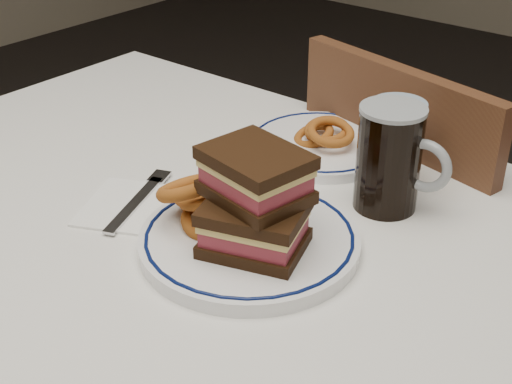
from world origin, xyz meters
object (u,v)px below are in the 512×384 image
Objects in this scene: beer_mug at (391,158)px; chair_far at (420,253)px; reuben_sandwich at (255,201)px; far_plate at (321,144)px; main_plate at (249,240)px.

chair_far is at bearing 102.70° from beer_mug.
far_plate is at bearing 109.94° from reuben_sandwich.
reuben_sandwich is at bearing -32.21° from main_plate.
far_plate is (-0.09, 0.30, -0.00)m from main_plate.
chair_far is at bearing 60.54° from far_plate.
chair_far reaches higher than far_plate.
beer_mug reaches higher than reuben_sandwich.
far_plate is at bearing 107.36° from main_plate.
chair_far is at bearing 90.02° from reuben_sandwich.
main_plate is at bearing -72.64° from far_plate.
reuben_sandwich is 0.23m from beer_mug.
main_plate is at bearing 147.79° from reuben_sandwich.
chair_far is 0.62m from reuben_sandwich.
chair_far reaches higher than main_plate.
main_plate is 0.23m from beer_mug.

